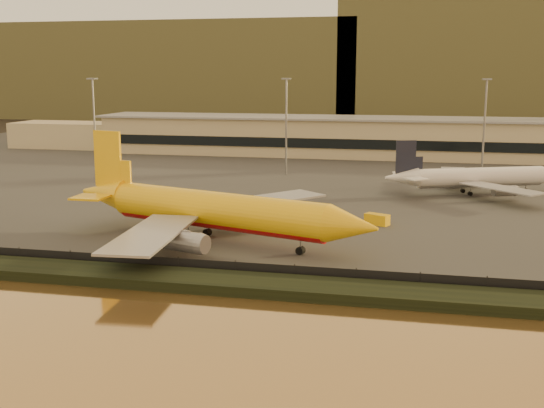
{
  "coord_description": "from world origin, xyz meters",
  "views": [
    {
      "loc": [
        25.78,
        -96.89,
        27.1
      ],
      "look_at": [
        1.39,
        12.0,
        5.45
      ],
      "focal_mm": 45.0,
      "sensor_mm": 36.0,
      "label": 1
    }
  ],
  "objects": [
    {
      "name": "distant_hills",
      "position": [
        -20.74,
        340.0,
        31.39
      ],
      "size": [
        470.0,
        160.0,
        70.0
      ],
      "color": "brown",
      "rests_on": "ground"
    },
    {
      "name": "dhl_cargo_jet",
      "position": [
        -6.83,
        5.33,
        5.25
      ],
      "size": [
        55.44,
        52.88,
        16.92
      ],
      "rotation": [
        0.0,
        0.0,
        -0.31
      ],
      "color": "#F0B40C",
      "rests_on": "tarmac"
    },
    {
      "name": "gse_vehicle_white",
      "position": [
        -19.09,
        35.34,
        1.1
      ],
      "size": [
        4.4,
        3.33,
        1.81
      ],
      "primitive_type": "cube",
      "rotation": [
        0.0,
        0.0,
        0.43
      ],
      "color": "silver",
      "rests_on": "tarmac"
    },
    {
      "name": "white_narrowbody_jet",
      "position": [
        37.61,
        60.09,
        3.89
      ],
      "size": [
        41.07,
        38.78,
        12.35
      ],
      "rotation": [
        0.0,
        0.0,
        0.4
      ],
      "color": "silver",
      "rests_on": "tarmac"
    },
    {
      "name": "embankment",
      "position": [
        0.0,
        -17.0,
        0.7
      ],
      "size": [
        320.0,
        7.0,
        1.4
      ],
      "primitive_type": "cube",
      "color": "black",
      "rests_on": "ground"
    },
    {
      "name": "apron_light_masts",
      "position": [
        15.0,
        75.0,
        15.7
      ],
      "size": [
        152.2,
        12.2,
        25.4
      ],
      "color": "slate",
      "rests_on": "tarmac"
    },
    {
      "name": "tarmac",
      "position": [
        0.0,
        95.0,
        0.1
      ],
      "size": [
        320.0,
        220.0,
        0.2
      ],
      "primitive_type": "cube",
      "color": "#2D2D2D",
      "rests_on": "ground"
    },
    {
      "name": "terminal_building",
      "position": [
        -14.52,
        125.55,
        6.25
      ],
      "size": [
        202.0,
        25.0,
        12.6
      ],
      "color": "tan",
      "rests_on": "tarmac"
    },
    {
      "name": "gse_vehicle_yellow",
      "position": [
        18.1,
        23.55,
        1.17
      ],
      "size": [
        4.72,
        3.54,
        1.94
      ],
      "primitive_type": "cube",
      "rotation": [
        0.0,
        0.0,
        -0.43
      ],
      "color": "#F0B40C",
      "rests_on": "tarmac"
    },
    {
      "name": "perimeter_fence",
      "position": [
        0.0,
        -13.0,
        1.3
      ],
      "size": [
        300.0,
        0.05,
        2.2
      ],
      "primitive_type": "cube",
      "color": "black",
      "rests_on": "tarmac"
    },
    {
      "name": "ground",
      "position": [
        0.0,
        0.0,
        0.0
      ],
      "size": [
        900.0,
        900.0,
        0.0
      ],
      "primitive_type": "plane",
      "color": "black",
      "rests_on": "ground"
    }
  ]
}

